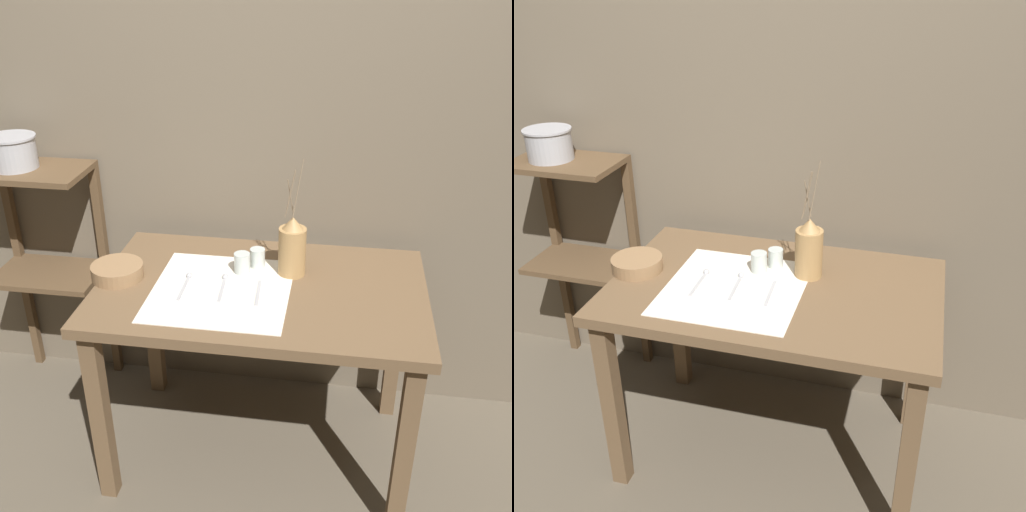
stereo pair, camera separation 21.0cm
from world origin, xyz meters
TOP-DOWN VIEW (x-y plane):
  - ground_plane at (0.00, 0.00)m, footprint 12.00×12.00m
  - stone_wall_back at (0.00, 0.48)m, footprint 7.00×0.06m
  - wooden_table at (0.00, 0.00)m, footprint 1.19×0.74m
  - wooden_shelf_unit at (-0.98, 0.32)m, footprint 0.45×0.30m
  - linen_cloth at (-0.13, -0.05)m, footprint 0.49×0.51m
  - pitcher_with_flowers at (0.10, 0.11)m, footprint 0.10×0.10m
  - wooden_bowl at (-0.53, -0.02)m, footprint 0.19×0.19m
  - glass_tumbler_near at (-0.08, 0.09)m, footprint 0.06×0.06m
  - glass_tumbler_far at (-0.03, 0.14)m, footprint 0.06×0.06m
  - spoon_inner at (-0.27, -0.01)m, footprint 0.02×0.18m
  - spoon_outer at (-0.13, -0.00)m, footprint 0.03×0.18m
  - knife_center at (-0.00, -0.06)m, footprint 0.02×0.17m
  - metal_pot_large at (-1.05, 0.28)m, footprint 0.20×0.20m

SIDE VIEW (x-z plane):
  - ground_plane at x=0.00m, z-range 0.00..0.00m
  - wooden_table at x=0.00m, z-range 0.28..1.07m
  - wooden_shelf_unit at x=-0.98m, z-range 0.20..1.28m
  - linen_cloth at x=-0.13m, z-range 0.79..0.79m
  - knife_center at x=0.00m, z-range 0.79..0.79m
  - spoon_inner at x=-0.27m, z-range 0.78..0.80m
  - spoon_outer at x=-0.13m, z-range 0.78..0.80m
  - wooden_bowl at x=-0.53m, z-range 0.79..0.84m
  - glass_tumbler_far at x=-0.03m, z-range 0.79..0.86m
  - glass_tumbler_near at x=-0.08m, z-range 0.79..0.87m
  - pitcher_with_flowers at x=0.10m, z-range 0.67..1.12m
  - metal_pot_large at x=-1.05m, z-range 1.08..1.22m
  - stone_wall_back at x=0.00m, z-range 0.00..2.40m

